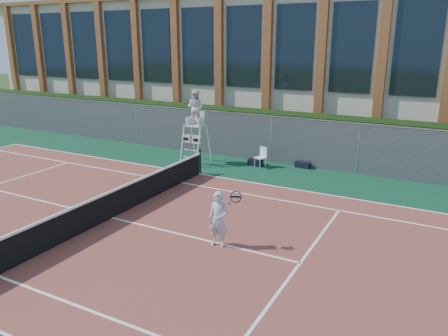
% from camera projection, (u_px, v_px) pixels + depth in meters
% --- Properties ---
extents(ground, '(120.00, 120.00, 0.00)m').
position_uv_depth(ground, '(112.00, 219.00, 14.22)').
color(ground, '#233814').
extents(apron, '(36.00, 20.00, 0.01)m').
position_uv_depth(apron, '(132.00, 208.00, 15.07)').
color(apron, '#0C3526').
rests_on(apron, ground).
extents(tennis_court, '(23.77, 10.97, 0.02)m').
position_uv_depth(tennis_court, '(112.00, 218.00, 14.22)').
color(tennis_court, brown).
rests_on(tennis_court, apron).
extents(tennis_net, '(0.10, 11.30, 1.10)m').
position_uv_depth(tennis_net, '(110.00, 203.00, 14.07)').
color(tennis_net, black).
rests_on(tennis_net, ground).
extents(fence, '(40.00, 0.06, 2.20)m').
position_uv_depth(fence, '(233.00, 135.00, 21.37)').
color(fence, '#595E60').
rests_on(fence, ground).
extents(hedge, '(40.00, 1.40, 2.20)m').
position_uv_depth(hedge, '(244.00, 131.00, 22.38)').
color(hedge, black).
rests_on(hedge, ground).
extents(building, '(45.00, 10.60, 8.22)m').
position_uv_depth(building, '(297.00, 63.00, 28.26)').
color(building, beige).
rests_on(building, ground).
extents(umpire_chair, '(0.97, 1.49, 3.47)m').
position_uv_depth(umpire_chair, '(196.00, 110.00, 19.96)').
color(umpire_chair, white).
rests_on(umpire_chair, ground).
extents(plastic_chair, '(0.57, 0.57, 0.93)m').
position_uv_depth(plastic_chair, '(262.00, 155.00, 19.81)').
color(plastic_chair, silver).
rests_on(plastic_chair, apron).
extents(sports_bag_near, '(0.71, 0.32, 0.29)m').
position_uv_depth(sports_bag_near, '(255.00, 163.00, 20.12)').
color(sports_bag_near, black).
rests_on(sports_bag_near, apron).
extents(sports_bag_far, '(0.70, 0.35, 0.27)m').
position_uv_depth(sports_bag_far, '(303.00, 165.00, 19.83)').
color(sports_bag_far, black).
rests_on(sports_bag_far, apron).
extents(tennis_player, '(0.92, 0.64, 1.62)m').
position_uv_depth(tennis_player, '(219.00, 219.00, 12.06)').
color(tennis_player, '#AAB9CC').
rests_on(tennis_player, tennis_court).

